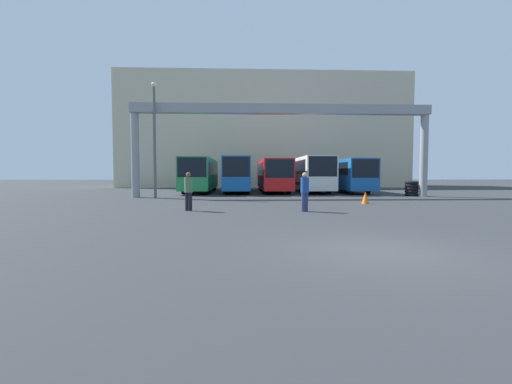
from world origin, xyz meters
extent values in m
plane|color=#2D3033|center=(0.00, 0.00, 0.00)|extent=(200.00, 200.00, 0.00)
cube|color=beige|center=(0.00, 42.35, 7.54)|extent=(38.65, 12.00, 15.08)
cylinder|color=gray|center=(-11.12, 18.57, 3.18)|extent=(0.60, 0.60, 6.35)
cylinder|color=gray|center=(11.12, 18.57, 3.18)|extent=(0.60, 0.60, 6.35)
cube|color=gray|center=(0.00, 18.57, 6.70)|extent=(22.85, 0.80, 0.70)
cube|color=#268C4C|center=(-7.13, 25.88, 1.78)|extent=(2.55, 11.39, 2.87)
cube|color=black|center=(-7.13, 20.21, 2.31)|extent=(2.35, 0.06, 1.61)
cube|color=black|center=(-7.13, 25.88, 2.31)|extent=(2.58, 9.68, 1.20)
cube|color=#268C4C|center=(-7.13, 25.88, 0.87)|extent=(2.58, 10.82, 0.24)
cylinder|color=black|center=(-8.24, 22.69, 0.46)|extent=(0.28, 0.91, 0.91)
cylinder|color=black|center=(-6.01, 22.69, 0.46)|extent=(0.28, 0.91, 0.91)
cylinder|color=black|center=(-8.24, 29.07, 0.46)|extent=(0.28, 0.91, 0.91)
cylinder|color=black|center=(-6.01, 29.07, 0.46)|extent=(0.28, 0.91, 0.91)
cube|color=#1959A5|center=(-3.56, 26.08, 1.81)|extent=(2.41, 11.79, 2.93)
cube|color=black|center=(-3.56, 20.21, 2.36)|extent=(2.21, 0.06, 1.64)
cube|color=black|center=(-3.56, 26.08, 2.36)|extent=(2.44, 10.02, 1.23)
cube|color=#268C4C|center=(-3.56, 26.08, 0.88)|extent=(2.44, 11.20, 0.24)
cylinder|color=black|center=(-4.61, 22.78, 0.53)|extent=(0.28, 1.06, 1.06)
cylinder|color=black|center=(-2.52, 22.78, 0.53)|extent=(0.28, 1.06, 1.06)
cylinder|color=black|center=(-4.61, 29.38, 0.53)|extent=(0.28, 1.06, 1.06)
cylinder|color=black|center=(-2.52, 29.38, 0.53)|extent=(0.28, 1.06, 1.06)
cube|color=red|center=(0.00, 26.01, 1.71)|extent=(2.55, 11.64, 2.73)
cube|color=black|center=(0.00, 20.21, 2.22)|extent=(2.35, 0.06, 1.53)
cube|color=black|center=(0.00, 26.01, 2.22)|extent=(2.58, 9.89, 1.15)
cube|color=#1966B2|center=(0.00, 26.01, 0.84)|extent=(2.58, 11.06, 0.24)
cylinder|color=black|center=(-1.11, 22.75, 0.50)|extent=(0.28, 0.99, 0.99)
cylinder|color=black|center=(1.11, 22.75, 0.50)|extent=(0.28, 0.99, 0.99)
cylinder|color=black|center=(-1.11, 29.26, 0.50)|extent=(0.28, 0.99, 0.99)
cylinder|color=black|center=(1.11, 29.26, 0.50)|extent=(0.28, 0.99, 0.99)
cube|color=silver|center=(3.56, 26.00, 1.84)|extent=(2.58, 11.64, 2.98)
cube|color=black|center=(3.56, 20.21, 2.40)|extent=(2.37, 0.06, 1.67)
cube|color=black|center=(3.56, 26.00, 2.40)|extent=(2.61, 9.89, 1.25)
cube|color=red|center=(3.56, 26.00, 0.89)|extent=(2.61, 11.05, 0.24)
cylinder|color=black|center=(2.43, 22.75, 0.53)|extent=(0.28, 1.05, 1.05)
cylinder|color=black|center=(4.69, 22.75, 0.53)|extent=(0.28, 1.05, 1.05)
cylinder|color=black|center=(2.43, 29.26, 0.53)|extent=(0.28, 1.05, 1.05)
cylinder|color=black|center=(4.69, 29.26, 0.53)|extent=(0.28, 1.05, 1.05)
cube|color=#1959A5|center=(7.13, 25.61, 1.73)|extent=(2.48, 10.86, 2.75)
cube|color=black|center=(7.13, 20.21, 2.23)|extent=(2.28, 0.06, 1.54)
cube|color=black|center=(7.13, 25.61, 2.23)|extent=(2.51, 9.23, 1.16)
cube|color=#1966B2|center=(7.13, 25.61, 0.85)|extent=(2.51, 10.32, 0.24)
cylinder|color=black|center=(6.05, 22.57, 0.55)|extent=(0.28, 1.09, 1.09)
cylinder|color=black|center=(8.20, 22.57, 0.55)|extent=(0.28, 1.09, 1.09)
cylinder|color=black|center=(6.05, 28.66, 0.55)|extent=(0.28, 1.09, 1.09)
cylinder|color=black|center=(8.20, 28.66, 0.55)|extent=(0.28, 1.09, 1.09)
cylinder|color=navy|center=(-0.07, 8.35, 0.44)|extent=(0.20, 0.20, 0.87)
cylinder|color=navy|center=(-0.21, 8.25, 0.44)|extent=(0.20, 0.20, 0.87)
cylinder|color=navy|center=(-0.14, 8.30, 1.24)|extent=(0.38, 0.38, 0.73)
sphere|color=tan|center=(-0.14, 8.30, 1.72)|extent=(0.24, 0.24, 0.24)
cylinder|color=black|center=(-5.73, 8.88, 0.44)|extent=(0.20, 0.20, 0.88)
cylinder|color=black|center=(-5.59, 8.79, 0.44)|extent=(0.20, 0.20, 0.88)
cylinder|color=#4C724C|center=(-5.66, 8.83, 1.25)|extent=(0.39, 0.39, 0.73)
sphere|color=brown|center=(-5.66, 8.83, 1.73)|extent=(0.24, 0.24, 0.24)
cone|color=orange|center=(4.25, 12.33, 0.36)|extent=(0.44, 0.44, 0.72)
torus|color=black|center=(10.51, 19.16, 0.12)|extent=(1.04, 1.04, 0.24)
torus|color=black|center=(10.51, 19.16, 0.36)|extent=(1.04, 1.04, 0.24)
torus|color=black|center=(10.51, 19.16, 0.60)|extent=(1.04, 1.04, 0.24)
torus|color=black|center=(10.51, 19.16, 0.84)|extent=(1.04, 1.04, 0.24)
torus|color=black|center=(10.51, 19.16, 1.08)|extent=(1.04, 1.04, 0.24)
cylinder|color=#595B60|center=(-9.50, 17.90, 4.06)|extent=(0.20, 0.20, 8.13)
sphere|color=beige|center=(-9.50, 17.90, 8.28)|extent=(0.36, 0.36, 0.36)
camera|label=1|loc=(-3.11, -7.65, 1.76)|focal=24.00mm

